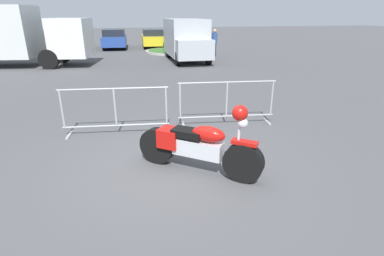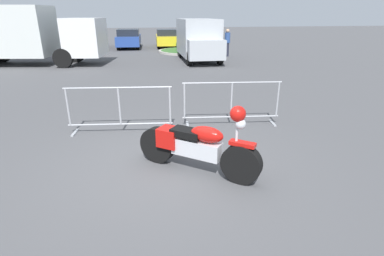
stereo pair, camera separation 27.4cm
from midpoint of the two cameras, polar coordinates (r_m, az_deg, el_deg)
ground_plane at (r=5.43m, az=-6.27°, el=-7.39°), size 120.00×120.00×0.00m
motorcycle at (r=5.06m, az=-0.42°, el=-3.31°), size 1.86×1.57×1.28m
crowd_barrier_near at (r=6.90m, az=-15.50°, el=3.22°), size 2.35×0.73×1.07m
crowd_barrier_far at (r=7.32m, az=5.56°, el=4.88°), size 2.35×0.73×1.07m
box_truck at (r=18.57m, az=-32.87°, el=14.84°), size 7.98×3.62×2.98m
delivery_van at (r=18.08m, az=-1.60°, el=16.67°), size 2.13×5.06×2.31m
parked_car_maroon at (r=26.47m, az=-28.64°, el=14.46°), size 2.01×4.34×1.44m
parked_car_black at (r=26.05m, az=-21.86°, el=15.51°), size 2.14×4.61×1.53m
parked_car_blue at (r=25.46m, az=-14.86°, el=16.11°), size 2.05×4.44×1.47m
parked_car_yellow at (r=25.85m, az=-7.78°, el=16.60°), size 1.98×4.29×1.42m
pedestrian at (r=20.03m, az=3.90°, el=16.12°), size 0.48×0.48×1.69m
planter_island at (r=22.05m, az=-3.55°, el=14.76°), size 4.39×4.39×1.02m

